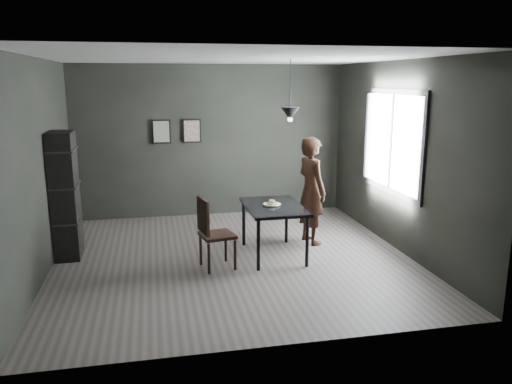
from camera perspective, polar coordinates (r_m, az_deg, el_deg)
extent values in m
plane|color=#3D3835|center=(7.27, -2.64, -7.53)|extent=(5.00, 5.00, 0.00)
cube|color=black|center=(9.37, -5.19, 5.81)|extent=(5.00, 0.10, 2.80)
cube|color=silver|center=(6.83, -2.89, 15.09)|extent=(5.00, 5.00, 0.02)
cube|color=white|center=(7.85, 15.25, 5.57)|extent=(0.02, 1.80, 1.40)
cube|color=black|center=(7.84, 15.19, 5.57)|extent=(0.04, 1.96, 1.56)
cube|color=black|center=(7.17, 2.04, -1.71)|extent=(0.80, 1.20, 0.04)
cylinder|color=black|center=(6.70, 0.28, -6.09)|extent=(0.05, 0.05, 0.71)
cylinder|color=black|center=(6.86, 5.87, -5.69)|extent=(0.05, 0.05, 0.71)
cylinder|color=black|center=(7.71, -1.40, -3.57)|extent=(0.05, 0.05, 0.71)
cylinder|color=black|center=(7.85, 3.49, -3.28)|extent=(0.05, 0.05, 0.71)
cylinder|color=white|center=(7.18, 1.83, -1.46)|extent=(0.23, 0.23, 0.01)
torus|color=beige|center=(7.18, 2.13, -1.29)|extent=(0.09, 0.09, 0.03)
torus|color=beige|center=(7.22, 1.84, -1.21)|extent=(0.09, 0.09, 0.03)
torus|color=beige|center=(7.18, 1.52, -1.28)|extent=(0.09, 0.09, 0.03)
torus|color=beige|center=(7.14, 1.82, -1.36)|extent=(0.09, 0.09, 0.03)
torus|color=beige|center=(7.17, 1.83, -1.05)|extent=(0.10, 0.10, 0.05)
imported|color=black|center=(7.77, 6.35, 0.17)|extent=(0.55, 0.69, 1.68)
cube|color=black|center=(6.78, -4.44, -4.95)|extent=(0.51, 0.51, 0.04)
cube|color=black|center=(6.64, -6.07, -2.70)|extent=(0.13, 0.43, 0.47)
cylinder|color=black|center=(6.65, -5.39, -7.63)|extent=(0.04, 0.04, 0.42)
cylinder|color=black|center=(6.76, -2.40, -7.23)|extent=(0.04, 0.04, 0.42)
cylinder|color=black|center=(6.98, -6.33, -6.66)|extent=(0.04, 0.04, 0.42)
cylinder|color=black|center=(7.09, -3.47, -6.30)|extent=(0.04, 0.04, 0.42)
cube|color=black|center=(7.59, -21.00, -0.37)|extent=(0.35, 0.61, 1.81)
cylinder|color=black|center=(7.11, 3.95, 11.96)|extent=(0.01, 0.01, 0.75)
cone|color=black|center=(7.12, 3.91, 8.94)|extent=(0.28, 0.28, 0.18)
sphere|color=#FFE0B2|center=(7.13, 3.90, 8.30)|extent=(0.07, 0.07, 0.07)
cube|color=black|center=(9.26, -10.77, 6.80)|extent=(0.34, 0.03, 0.44)
cube|color=#3E5749|center=(9.24, -10.76, 6.79)|extent=(0.28, 0.01, 0.38)
cube|color=black|center=(9.28, -7.35, 6.94)|extent=(0.34, 0.03, 0.44)
cube|color=brown|center=(9.26, -7.34, 6.93)|extent=(0.28, 0.01, 0.38)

